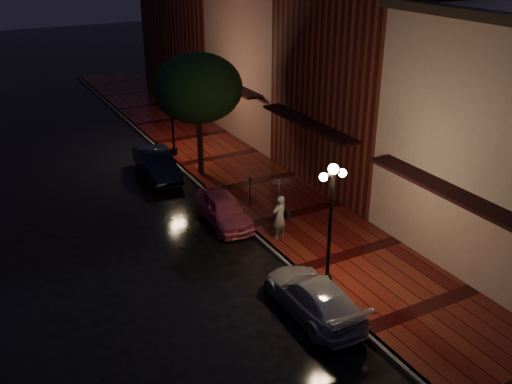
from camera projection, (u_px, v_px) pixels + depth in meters
ground at (247, 229)px, 22.82m from camera, size 120.00×120.00×0.00m
sidewalk at (295, 215)px, 23.77m from camera, size 4.50×60.00×0.15m
curb at (247, 227)px, 22.79m from camera, size 0.25×60.00×0.15m
storefront_near at (511, 145)px, 19.30m from camera, size 5.00×8.00×8.50m
storefront_mid at (366, 65)px, 25.19m from camera, size 5.00×8.00×11.00m
storefront_far at (275, 56)px, 32.01m from camera, size 5.00×8.00×9.00m
storefront_extra at (203, 25)px, 39.82m from camera, size 5.00×12.00×10.00m
streetlamp_near at (330, 219)px, 17.90m from camera, size 0.96×0.36×4.31m
streetlamp_far at (172, 109)px, 29.11m from camera, size 0.96×0.36×4.31m
street_tree at (198, 90)px, 26.13m from camera, size 4.16×4.16×5.80m
pink_car at (224, 209)px, 23.01m from camera, size 1.70×3.73×1.24m
navy_car at (157, 164)px, 27.44m from camera, size 1.66×4.13×1.34m
silver_car at (313, 296)px, 17.52m from camera, size 1.77×4.21×1.21m
woman_with_umbrella at (280, 199)px, 21.17m from camera, size 1.02×1.04×2.46m
parking_meter at (250, 188)px, 24.19m from camera, size 0.14×0.13×1.29m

